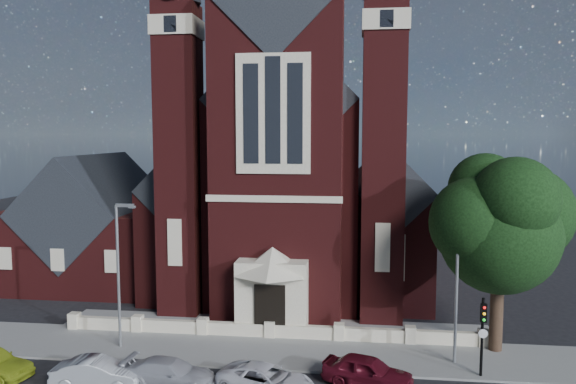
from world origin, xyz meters
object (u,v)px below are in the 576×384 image
traffic_signal (483,327)px  car_dark_red (368,371)px  church (299,177)px  street_lamp_left (120,267)px  parish_hall (97,231)px  car_white_suv (266,380)px  street_lamp_right (459,277)px  car_silver_a (98,373)px  street_tree (503,227)px  car_silver_b (170,373)px

traffic_signal → car_dark_red: 6.00m
church → street_lamp_left: size_ratio=4.31×
parish_hall → street_lamp_left: parish_hall is taller
church → car_white_suv: 24.52m
street_lamp_right → car_silver_a: (-17.12, -4.73, -3.91)m
street_lamp_right → church: bearing=118.0°
parish_hall → car_white_suv: bearing=-47.4°
church → traffic_signal: bearing=-61.8°
street_lamp_right → car_dark_red: street_lamp_right is taller
church → car_dark_red: church is taller
street_tree → car_white_suv: size_ratio=2.34×
parish_hall → traffic_signal: (27.00, -15.57, -1.43)m
car_white_suv → car_silver_b: bearing=107.7°
street_lamp_left → car_silver_a: bearing=-79.5°
street_tree → street_lamp_right: (-2.51, -1.71, -2.36)m
street_lamp_left → car_white_suv: size_ratio=1.77×
church → car_dark_red: size_ratio=8.16×
street_tree → street_lamp_right: bearing=-145.7°
street_lamp_left → traffic_signal: 19.08m
parish_hall → traffic_signal: 31.20m
street_lamp_left → car_silver_b: bearing=-45.2°
parish_hall → car_silver_b: 22.26m
street_lamp_left → church: bearing=67.3°
car_silver_a → car_silver_b: car_silver_a is taller
car_white_suv → street_lamp_left: bearing=82.9°
church → traffic_signal: church is taller
street_lamp_left → car_silver_a: size_ratio=1.93×
traffic_signal → car_silver_b: 15.06m
car_silver_b → car_dark_red: 9.27m
car_silver_a → car_white_suv: 7.94m
car_silver_a → street_lamp_right: bearing=-77.9°
street_lamp_right → car_white_suv: size_ratio=1.77×
car_silver_b → street_lamp_right: bearing=-67.1°
parish_hall → traffic_signal: parish_hall is taller
street_tree → car_silver_b: (-16.29, -5.95, -6.31)m
street_lamp_right → car_dark_red: size_ratio=1.89×
church → street_tree: size_ratio=3.26×
church → car_silver_a: bearing=-106.5°
car_silver_a → car_white_suv: size_ratio=0.92×
traffic_signal → car_white_suv: bearing=-164.5°
street_tree → street_lamp_left: street_tree is taller
traffic_signal → street_lamp_left: bearing=175.2°
street_lamp_left → car_silver_a: 6.20m
parish_hall → street_lamp_right: bearing=-28.2°
car_silver_b → car_white_suv: size_ratio=0.98×
street_lamp_right → car_dark_red: bearing=-146.0°
street_lamp_right → traffic_signal: (0.91, -1.57, -2.02)m
street_lamp_left → car_white_suv: 10.60m
street_lamp_left → car_silver_a: (0.88, -4.73, -3.91)m
car_silver_a → traffic_signal: bearing=-83.4°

